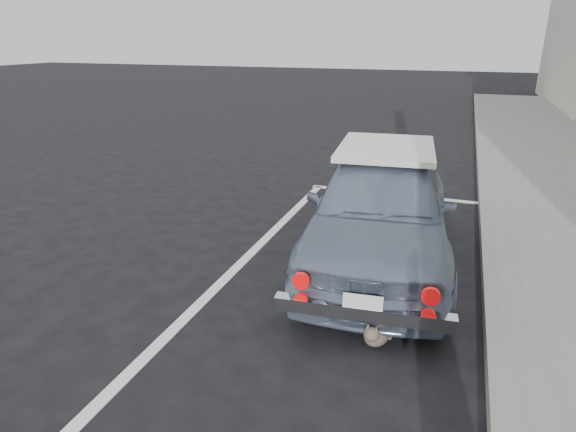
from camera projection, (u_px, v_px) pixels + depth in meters
pline_front at (397, 195)px, 8.23m from camera, size 3.00×0.12×0.01m
pline_side at (234, 270)px, 5.58m from camera, size 0.12×7.00×0.01m
retro_coupe at (381, 205)px, 5.68m from camera, size 1.97×4.10×1.35m
cat at (377, 332)px, 4.20m from camera, size 0.28×0.50×0.27m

